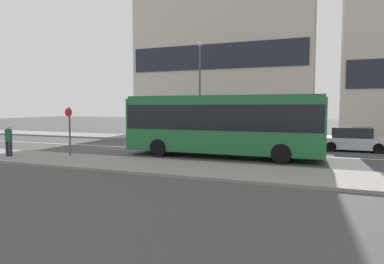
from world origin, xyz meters
TOP-DOWN VIEW (x-y plane):
  - ground_plane at (0.00, 0.00)m, footprint 120.00×120.00m
  - sidewalk_near at (0.00, -6.25)m, footprint 44.00×3.50m
  - sidewalk_far at (0.00, 6.25)m, footprint 44.00×3.50m
  - lane_centerline at (0.00, 0.00)m, footprint 41.80×0.16m
  - city_bus at (6.78, -1.97)m, footprint 10.47×2.62m
  - parked_car_0 at (13.50, 3.36)m, footprint 4.08×1.84m
  - pedestrian_near_stop at (-3.33, -6.67)m, footprint 0.34×0.34m
  - bus_stop_sign at (-0.55, -5.32)m, footprint 0.44×0.12m
  - street_lamp at (2.92, 5.05)m, footprint 0.36×0.36m

SIDE VIEW (x-z plane):
  - ground_plane at x=0.00m, z-range 0.00..0.00m
  - lane_centerline at x=0.00m, z-range 0.00..0.01m
  - sidewalk_near at x=0.00m, z-range 0.00..0.13m
  - sidewalk_far at x=0.00m, z-range 0.00..0.13m
  - parked_car_0 at x=13.50m, z-range -0.05..1.40m
  - pedestrian_near_stop at x=-3.33m, z-range 0.23..1.85m
  - bus_stop_sign at x=-0.55m, z-range 0.35..2.90m
  - city_bus at x=6.78m, z-range 0.25..3.53m
  - street_lamp at x=2.92m, z-range 0.91..8.40m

